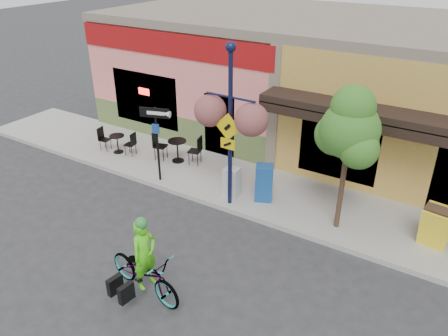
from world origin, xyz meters
name	(u,v)px	position (x,y,z in m)	size (l,w,h in m)	color
ground	(247,231)	(0.00, 0.00, 0.00)	(90.00, 90.00, 0.00)	#2D2D30
sidewalk	(279,196)	(0.00, 2.00, 0.07)	(24.00, 3.00, 0.15)	#9E9B93
curb	(256,219)	(0.00, 0.55, 0.07)	(24.00, 0.12, 0.15)	#A8A59E
building	(346,81)	(0.00, 7.50, 2.25)	(18.20, 8.20, 4.50)	#EE7B75
bicycle	(145,273)	(-0.77, -3.15, 0.54)	(0.72, 2.06, 1.08)	maroon
cyclist_rider	(146,264)	(-0.72, -3.15, 0.81)	(0.59, 0.39, 1.62)	#52E217
lamp_post	(230,129)	(-1.00, 0.79, 2.45)	(1.46, 0.59, 4.59)	#13173D
one_way_sign	(158,145)	(-3.59, 0.81, 1.36)	(0.93, 0.20, 2.42)	black
cafe_set_left	(117,141)	(-6.15, 1.60, 0.58)	(1.42, 0.71, 0.85)	black
cafe_set_right	(177,148)	(-3.90, 2.16, 0.65)	(1.68, 0.84, 1.01)	black
newspaper_box_blue	(264,183)	(-0.26, 1.47, 0.70)	(0.49, 0.44, 1.10)	#184991
newspaper_box_grey	(232,182)	(-1.15, 1.14, 0.61)	(0.43, 0.39, 0.92)	silver
street_tree	(346,160)	(2.01, 1.27, 2.10)	(1.52, 1.52, 3.90)	#3D7A26
sandwich_board	(433,231)	(4.26, 1.50, 0.69)	(0.64, 0.47, 1.07)	yellow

